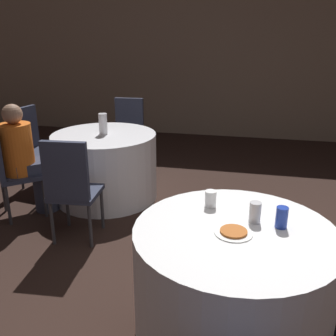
{
  "coord_description": "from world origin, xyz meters",
  "views": [
    {
      "loc": [
        -0.09,
        -1.94,
        1.75
      ],
      "look_at": [
        -0.63,
        0.55,
        0.83
      ],
      "focal_mm": 40.0,
      "sensor_mm": 36.0,
      "label": 1
    }
  ],
  "objects_px": {
    "table_near": "(232,285)",
    "soda_can_blue": "(282,217)",
    "table_far": "(106,166)",
    "pizza_plate_near": "(234,232)",
    "chair_far_southwest": "(8,164)",
    "bottle_far": "(103,124)",
    "soda_can_silver": "(255,212)",
    "chair_far_west": "(32,141)",
    "chair_far_north": "(128,129)",
    "chair_far_south": "(71,184)",
    "person_orange_shirt": "(27,161)"
  },
  "relations": [
    {
      "from": "table_near",
      "to": "chair_far_southwest",
      "type": "bearing_deg",
      "value": 152.59
    },
    {
      "from": "chair_far_southwest",
      "to": "person_orange_shirt",
      "type": "xyz_separation_m",
      "value": [
        0.13,
        0.12,
        0.0
      ]
    },
    {
      "from": "table_far",
      "to": "chair_far_north",
      "type": "bearing_deg",
      "value": 92.9
    },
    {
      "from": "table_far",
      "to": "chair_far_south",
      "type": "relative_size",
      "value": 1.19
    },
    {
      "from": "person_orange_shirt",
      "to": "chair_far_south",
      "type": "bearing_deg",
      "value": 15.21
    },
    {
      "from": "person_orange_shirt",
      "to": "soda_can_silver",
      "type": "xyz_separation_m",
      "value": [
        2.18,
        -1.15,
        0.23
      ]
    },
    {
      "from": "soda_can_silver",
      "to": "person_orange_shirt",
      "type": "bearing_deg",
      "value": 152.26
    },
    {
      "from": "table_far",
      "to": "pizza_plate_near",
      "type": "bearing_deg",
      "value": -51.33
    },
    {
      "from": "soda_can_silver",
      "to": "soda_can_blue",
      "type": "bearing_deg",
      "value": -12.75
    },
    {
      "from": "pizza_plate_near",
      "to": "bottle_far",
      "type": "distance_m",
      "value": 2.36
    },
    {
      "from": "table_near",
      "to": "table_far",
      "type": "height_order",
      "value": "same"
    },
    {
      "from": "chair_far_west",
      "to": "soda_can_blue",
      "type": "xyz_separation_m",
      "value": [
        2.69,
        -1.87,
        0.24
      ]
    },
    {
      "from": "table_far",
      "to": "chair_far_southwest",
      "type": "xyz_separation_m",
      "value": [
        -0.73,
        -0.65,
        0.19
      ]
    },
    {
      "from": "table_near",
      "to": "chair_far_southwest",
      "type": "height_order",
      "value": "chair_far_southwest"
    },
    {
      "from": "table_near",
      "to": "chair_far_north",
      "type": "bearing_deg",
      "value": 118.85
    },
    {
      "from": "chair_far_south",
      "to": "bottle_far",
      "type": "height_order",
      "value": "bottle_far"
    },
    {
      "from": "bottle_far",
      "to": "chair_far_north",
      "type": "bearing_deg",
      "value": 92.91
    },
    {
      "from": "chair_far_southwest",
      "to": "pizza_plate_near",
      "type": "bearing_deg",
      "value": 19.93
    },
    {
      "from": "chair_far_southwest",
      "to": "soda_can_silver",
      "type": "bearing_deg",
      "value": 24.23
    },
    {
      "from": "soda_can_silver",
      "to": "chair_far_north",
      "type": "bearing_deg",
      "value": 121.5
    },
    {
      "from": "chair_far_southwest",
      "to": "chair_far_west",
      "type": "distance_m",
      "value": 0.84
    },
    {
      "from": "chair_far_southwest",
      "to": "bottle_far",
      "type": "bearing_deg",
      "value": 90.0
    },
    {
      "from": "chair_far_north",
      "to": "soda_can_blue",
      "type": "relative_size",
      "value": 7.75
    },
    {
      "from": "table_far",
      "to": "chair_far_north",
      "type": "relative_size",
      "value": 1.19
    },
    {
      "from": "person_orange_shirt",
      "to": "bottle_far",
      "type": "height_order",
      "value": "person_orange_shirt"
    },
    {
      "from": "table_far",
      "to": "chair_far_southwest",
      "type": "relative_size",
      "value": 1.19
    },
    {
      "from": "person_orange_shirt",
      "to": "pizza_plate_near",
      "type": "xyz_separation_m",
      "value": [
        2.07,
        -1.3,
        0.18
      ]
    },
    {
      "from": "chair_far_south",
      "to": "pizza_plate_near",
      "type": "relative_size",
      "value": 4.54
    },
    {
      "from": "pizza_plate_near",
      "to": "chair_far_west",
      "type": "bearing_deg",
      "value": 140.69
    },
    {
      "from": "chair_far_north",
      "to": "chair_far_west",
      "type": "bearing_deg",
      "value": 38.91
    },
    {
      "from": "chair_far_southwest",
      "to": "soda_can_silver",
      "type": "distance_m",
      "value": 2.54
    },
    {
      "from": "table_far",
      "to": "soda_can_blue",
      "type": "distance_m",
      "value": 2.47
    },
    {
      "from": "chair_far_west",
      "to": "chair_far_north",
      "type": "xyz_separation_m",
      "value": [
        0.92,
        0.82,
        0.0
      ]
    },
    {
      "from": "chair_far_south",
      "to": "pizza_plate_near",
      "type": "xyz_separation_m",
      "value": [
        1.39,
        -0.86,
        0.18
      ]
    },
    {
      "from": "table_near",
      "to": "pizza_plate_near",
      "type": "height_order",
      "value": "pizza_plate_near"
    },
    {
      "from": "chair_far_southwest",
      "to": "soda_can_blue",
      "type": "xyz_separation_m",
      "value": [
        2.45,
        -1.06,
        0.24
      ]
    },
    {
      "from": "person_orange_shirt",
      "to": "bottle_far",
      "type": "xyz_separation_m",
      "value": [
        0.6,
        0.54,
        0.28
      ]
    },
    {
      "from": "person_orange_shirt",
      "to": "pizza_plate_near",
      "type": "relative_size",
      "value": 5.43
    },
    {
      "from": "chair_far_south",
      "to": "bottle_far",
      "type": "xyz_separation_m",
      "value": [
        -0.08,
        0.98,
        0.29
      ]
    },
    {
      "from": "chair_far_southwest",
      "to": "chair_far_south",
      "type": "height_order",
      "value": "same"
    },
    {
      "from": "pizza_plate_near",
      "to": "bottle_far",
      "type": "height_order",
      "value": "bottle_far"
    },
    {
      "from": "table_near",
      "to": "table_far",
      "type": "xyz_separation_m",
      "value": [
        -1.48,
        1.8,
        0.0
      ]
    },
    {
      "from": "person_orange_shirt",
      "to": "soda_can_silver",
      "type": "relative_size",
      "value": 9.27
    },
    {
      "from": "person_orange_shirt",
      "to": "soda_can_silver",
      "type": "height_order",
      "value": "person_orange_shirt"
    },
    {
      "from": "chair_far_north",
      "to": "chair_far_south",
      "type": "relative_size",
      "value": 1.0
    },
    {
      "from": "table_near",
      "to": "soda_can_blue",
      "type": "xyz_separation_m",
      "value": [
        0.24,
        0.09,
        0.43
      ]
    },
    {
      "from": "chair_far_south",
      "to": "person_orange_shirt",
      "type": "height_order",
      "value": "person_orange_shirt"
    },
    {
      "from": "table_near",
      "to": "chair_far_south",
      "type": "height_order",
      "value": "chair_far_south"
    },
    {
      "from": "table_far",
      "to": "person_orange_shirt",
      "type": "bearing_deg",
      "value": -138.24
    },
    {
      "from": "table_near",
      "to": "person_orange_shirt",
      "type": "relative_size",
      "value": 1.01
    }
  ]
}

